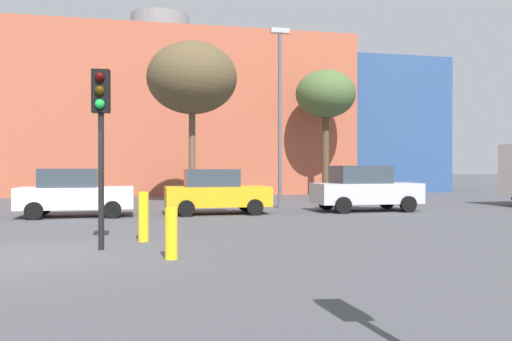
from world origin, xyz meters
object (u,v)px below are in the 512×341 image
(parked_car_2, at_px, (75,193))
(traffic_light_island, at_px, (101,117))
(parked_car_4, at_px, (365,189))
(bare_tree_1, at_px, (326,95))
(bollard_yellow_1, at_px, (143,217))
(street_lamp, at_px, (280,106))
(parked_car_3, at_px, (216,192))
(bollard_yellow_0, at_px, (171,234))
(bare_tree_0, at_px, (192,79))

(parked_car_2, relative_size, traffic_light_island, 1.02)
(parked_car_4, bearing_deg, bare_tree_1, 78.25)
(bollard_yellow_1, relative_size, street_lamp, 0.15)
(bare_tree_1, distance_m, street_lamp, 9.32)
(parked_car_2, relative_size, parked_car_3, 1.02)
(bollard_yellow_0, bearing_deg, bare_tree_1, 62.37)
(bollard_yellow_0, distance_m, bollard_yellow_1, 2.57)
(bare_tree_1, xyz_separation_m, bollard_yellow_0, (-10.20, -19.49, -5.43))
(bare_tree_0, bearing_deg, parked_car_2, -130.10)
(parked_car_3, height_order, bollard_yellow_1, parked_car_3)
(parked_car_2, distance_m, bollard_yellow_1, 7.14)
(parked_car_3, bearing_deg, parked_car_4, 0.00)
(traffic_light_island, bearing_deg, bare_tree_1, 153.65)
(parked_car_3, distance_m, street_lamp, 5.26)
(bare_tree_0, height_order, street_lamp, street_lamp)
(parked_car_4, relative_size, street_lamp, 0.54)
(parked_car_3, relative_size, bollard_yellow_0, 3.94)
(bollard_yellow_1, bearing_deg, parked_car_4, 38.37)
(bollard_yellow_0, bearing_deg, street_lamp, 65.62)
(parked_car_3, height_order, bollard_yellow_0, parked_car_3)
(parked_car_2, xyz_separation_m, parked_car_4, (10.80, -0.00, 0.05))
(parked_car_3, bearing_deg, street_lamp, 38.03)
(parked_car_2, xyz_separation_m, bare_tree_1, (12.92, 10.19, 5.09))
(parked_car_4, distance_m, bare_tree_1, 11.56)
(parked_car_4, relative_size, traffic_light_island, 1.09)
(parked_car_2, bearing_deg, traffic_light_island, -80.15)
(parked_car_2, xyz_separation_m, bollard_yellow_0, (2.72, -9.30, -0.35))
(parked_car_4, distance_m, traffic_light_island, 12.43)
(bare_tree_1, bearing_deg, bollard_yellow_0, -117.63)
(bollard_yellow_1, bearing_deg, parked_car_3, 68.28)
(bollard_yellow_0, bearing_deg, parked_car_2, 106.31)
(bollard_yellow_0, bearing_deg, parked_car_4, 49.01)
(traffic_light_island, height_order, bare_tree_1, bare_tree_1)
(bare_tree_0, bearing_deg, bare_tree_1, 29.48)
(traffic_light_island, xyz_separation_m, bollard_yellow_0, (1.36, -1.44, -2.29))
(bollard_yellow_1, bearing_deg, bare_tree_0, 78.98)
(bare_tree_1, relative_size, street_lamp, 0.98)
(traffic_light_island, bearing_deg, parked_car_3, 161.79)
(street_lamp, bearing_deg, traffic_light_island, -122.99)
(traffic_light_island, xyz_separation_m, bare_tree_1, (11.56, 18.05, 3.15))
(parked_car_3, bearing_deg, bollard_yellow_0, -103.44)
(parked_car_2, distance_m, parked_car_4, 10.80)
(parked_car_2, xyz_separation_m, bollard_yellow_1, (2.25, -6.78, -0.25))
(parked_car_3, relative_size, bare_tree_1, 0.51)
(bollard_yellow_1, bearing_deg, bollard_yellow_0, -79.31)
(parked_car_2, bearing_deg, parked_car_3, -0.00)
(traffic_light_island, distance_m, bollard_yellow_1, 2.60)
(parked_car_2, bearing_deg, bollard_yellow_1, -71.67)
(traffic_light_island, distance_m, street_lamp, 12.34)
(parked_car_2, bearing_deg, bare_tree_0, 49.90)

